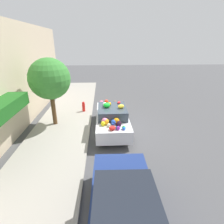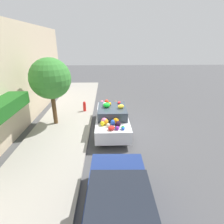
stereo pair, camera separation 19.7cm
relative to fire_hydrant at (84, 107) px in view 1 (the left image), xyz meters
name	(u,v)px [view 1 (the left image)]	position (x,y,z in m)	size (l,w,h in m)	color
ground_plane	(110,130)	(-2.67, -1.69, -0.46)	(60.00, 60.00, 0.00)	#4C4C4F
sidewalk_curb	(61,130)	(-2.67, 1.01, -0.40)	(24.00, 3.20, 0.12)	#9E998E
building_facade	(9,82)	(-2.80, 3.22, 2.35)	(18.00, 1.20, 5.70)	#C6B293
street_tree	(50,79)	(-1.93, 1.50, 2.31)	(2.23, 2.23, 3.79)	brown
fire_hydrant	(84,107)	(0.00, 0.00, 0.00)	(0.20, 0.20, 0.70)	red
art_car	(112,118)	(-2.73, -1.83, 0.29)	(4.23, 1.74, 1.68)	silver
parked_car_plain	(125,218)	(-8.60, -1.82, 0.27)	(4.44, 1.83, 1.44)	navy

